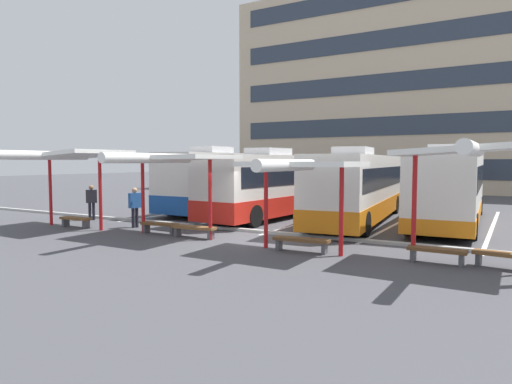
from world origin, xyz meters
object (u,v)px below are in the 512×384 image
object	(u,v)px
waiting_shelter_2	(299,167)
bench_3	(301,241)
bench_0	(76,220)
coach_bus_2	(360,188)
coach_bus_3	(451,187)
coach_bus_1	(284,185)
bench_1	(160,226)
bench_2	(194,229)
waiting_shelter_3	(475,152)
waiting_shelter_0	(68,157)
bench_4	(437,252)
waiting_passenger_2	(135,204)
coach_bus_0	(225,182)
bench_5	(510,257)
waiting_passenger_0	(91,200)
waiting_shelter_1	(170,159)

from	to	relation	value
waiting_shelter_2	bench_3	size ratio (longest dim) A/B	2.24
bench_0	coach_bus_2	bearing A→B (deg)	38.32
coach_bus_3	bench_3	xyz separation A→B (m)	(-3.26, -9.62, -1.37)
coach_bus_1	waiting_shelter_2	world-z (taller)	coach_bus_1
bench_3	coach_bus_2	bearing A→B (deg)	94.24
coach_bus_2	bench_1	distance (m)	9.66
bench_2	waiting_shelter_3	world-z (taller)	waiting_shelter_3
waiting_shelter_0	bench_4	size ratio (longest dim) A/B	3.25
bench_3	waiting_passenger_2	xyz separation A→B (m)	(-8.55, 1.23, 0.69)
coach_bus_0	bench_4	distance (m)	15.57
coach_bus_1	bench_0	xyz separation A→B (m)	(-5.99, -8.53, -1.30)
bench_5	waiting_passenger_0	world-z (taller)	waiting_passenger_0
bench_4	waiting_shelter_3	bearing A→B (deg)	-4.13
coach_bus_0	waiting_shelter_3	world-z (taller)	coach_bus_0
coach_bus_2	bench_0	distance (m)	13.14
bench_2	bench_4	xyz separation A→B (m)	(8.67, -0.01, -0.01)
coach_bus_3	bench_3	size ratio (longest dim) A/B	6.52
bench_0	coach_bus_1	bearing A→B (deg)	54.92
waiting_shelter_2	bench_4	distance (m)	4.74
bench_1	waiting_passenger_2	world-z (taller)	waiting_passenger_2
waiting_shelter_1	bench_5	size ratio (longest dim) A/B	2.72
bench_0	waiting_shelter_1	size ratio (longest dim) A/B	0.31
bench_4	coach_bus_0	bearing A→B (deg)	146.88
coach_bus_3	bench_4	distance (m)	9.39
bench_0	waiting_passenger_0	distance (m)	2.57
coach_bus_2	bench_2	distance (m)	8.77
bench_1	bench_5	distance (m)	12.27
bench_0	bench_2	bearing A→B (deg)	3.91
coach_bus_1	waiting_passenger_0	size ratio (longest dim) A/B	7.14
waiting_shelter_2	bench_4	size ratio (longest dim) A/B	2.63
coach_bus_1	waiting_passenger_2	distance (m)	8.15
coach_bus_3	bench_1	bearing A→B (deg)	-136.63
waiting_shelter_0	coach_bus_3	bearing A→B (deg)	35.26
coach_bus_0	bench_4	bearing A→B (deg)	-33.12
coach_bus_0	coach_bus_1	world-z (taller)	coach_bus_0
coach_bus_2	waiting_shelter_2	xyz separation A→B (m)	(0.60, -8.28, 1.12)
waiting_shelter_1	waiting_shelter_3	bearing A→B (deg)	1.23
waiting_shelter_2	bench_5	world-z (taller)	waiting_shelter_2
coach_bus_0	bench_3	distance (m)	12.66
coach_bus_2	bench_4	distance (m)	9.07
coach_bus_0	waiting_passenger_0	world-z (taller)	coach_bus_0
waiting_shelter_0	waiting_shelter_1	size ratio (longest dim) A/B	1.03
bench_0	waiting_shelter_2	world-z (taller)	waiting_shelter_2
coach_bus_0	waiting_passenger_2	world-z (taller)	coach_bus_0
bench_2	waiting_shelter_3	xyz separation A→B (m)	(9.57, -0.07, 2.82)
coach_bus_0	bench_1	world-z (taller)	coach_bus_0
bench_1	waiting_shelter_2	bearing A→B (deg)	-6.13
coach_bus_3	waiting_shelter_1	size ratio (longest dim) A/B	2.42
coach_bus_1	waiting_shelter_1	size ratio (longest dim) A/B	2.46
waiting_shelter_1	bench_5	bearing A→B (deg)	2.68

